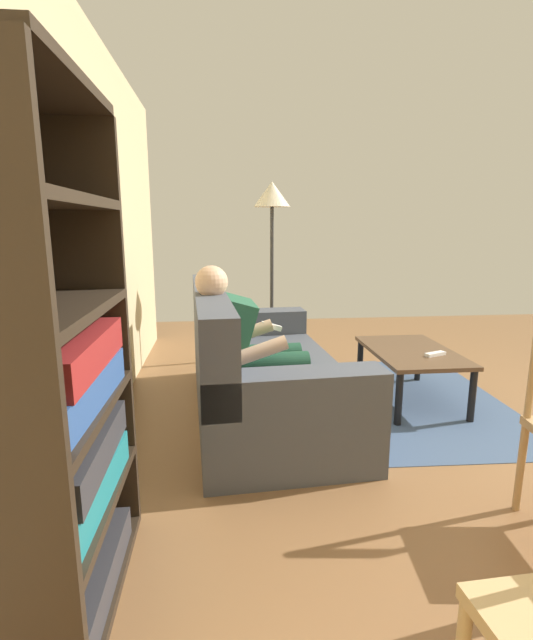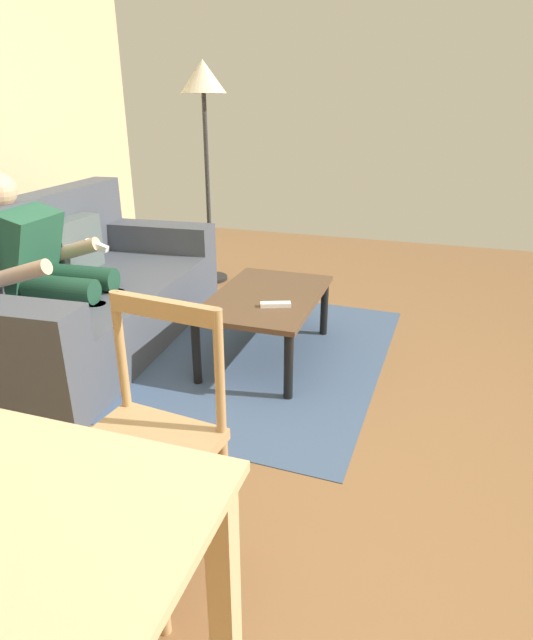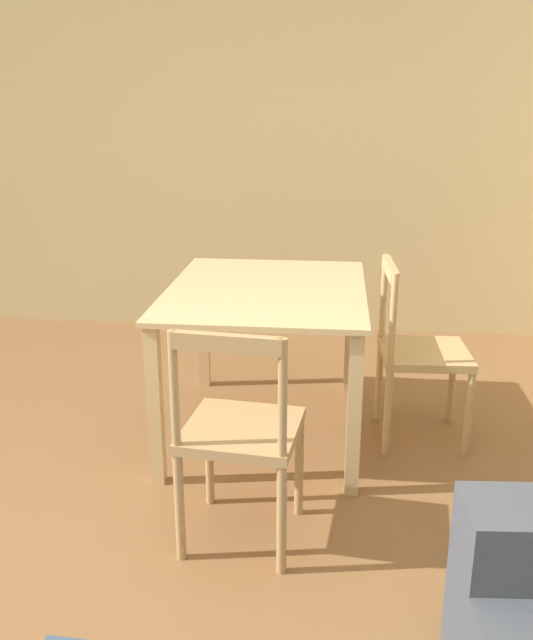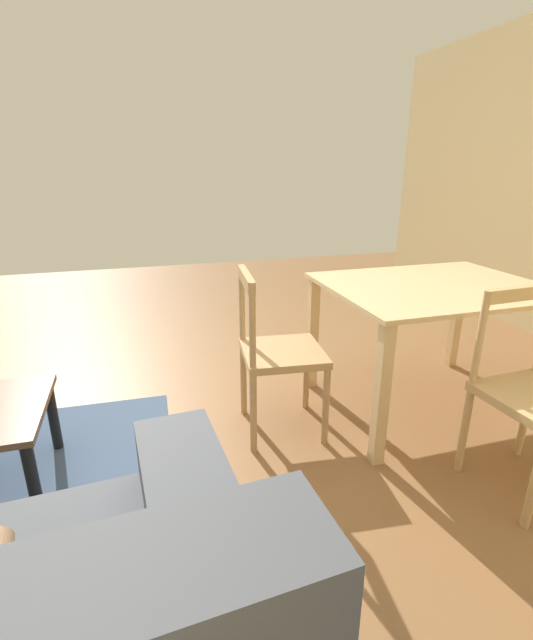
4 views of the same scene
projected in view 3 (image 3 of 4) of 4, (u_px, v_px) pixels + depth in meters
ground_plane at (123, 639)px, 2.17m from camera, size 8.48×8.48×0.00m
wall_side at (249, 151)px, 4.84m from camera, size 0.12×5.42×2.58m
dining_table at (266, 310)px, 3.36m from camera, size 1.21×0.96×0.77m
dining_chair_near_wall at (418, 353)px, 3.34m from camera, size 0.44×0.44×0.90m
dining_chair_facing_couch at (240, 434)px, 2.53m from camera, size 0.46×0.46×0.90m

